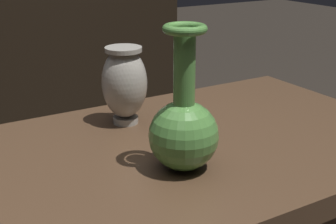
{
  "coord_description": "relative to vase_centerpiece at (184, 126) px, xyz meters",
  "views": [
    {
      "loc": [
        -0.44,
        -0.8,
        1.22
      ],
      "look_at": [
        0.01,
        -0.05,
        0.9
      ],
      "focal_mm": 51.35,
      "sensor_mm": 36.0,
      "label": 1
    }
  ],
  "objects": [
    {
      "name": "vase_tall_behind",
      "position": [
        0.01,
        0.27,
        0.01
      ],
      "size": [
        0.11,
        0.11,
        0.18
      ],
      "color": "gray",
      "rests_on": "display_plinth"
    },
    {
      "name": "vase_centerpiece",
      "position": [
        0.0,
        0.0,
        0.0
      ],
      "size": [
        0.13,
        0.13,
        0.28
      ],
      "color": "#477A38",
      "rests_on": "display_plinth"
    }
  ]
}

